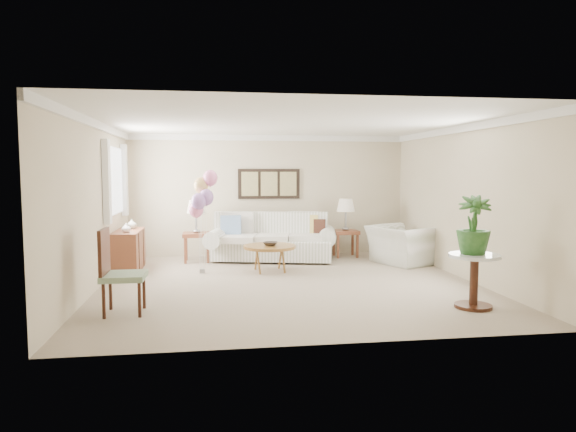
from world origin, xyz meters
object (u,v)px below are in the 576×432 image
object	(u,v)px
sofa	(273,241)
balloon_cluster	(202,195)
accent_chair	(117,270)
coffee_table	(270,247)
armchair	(401,245)

from	to	relation	value
sofa	balloon_cluster	xyz separation A→B (m)	(-1.39, -1.21, 1.03)
accent_chair	balloon_cluster	world-z (taller)	balloon_cluster
coffee_table	armchair	distance (m)	2.71
sofa	accent_chair	xyz separation A→B (m)	(-2.42, -3.69, 0.19)
armchair	balloon_cluster	bearing A→B (deg)	72.92
sofa	armchair	size ratio (longest dim) A/B	2.48
armchair	sofa	bearing A→B (deg)	49.12
sofa	accent_chair	size ratio (longest dim) A/B	2.58
armchair	accent_chair	distance (m)	5.71
sofa	armchair	xyz separation A→B (m)	(2.47, -0.77, -0.01)
armchair	accent_chair	xyz separation A→B (m)	(-4.90, -2.92, 0.20)
armchair	accent_chair	world-z (taller)	accent_chair
sofa	coffee_table	distance (m)	1.23
coffee_table	armchair	bearing A→B (deg)	9.31
sofa	armchair	distance (m)	2.59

